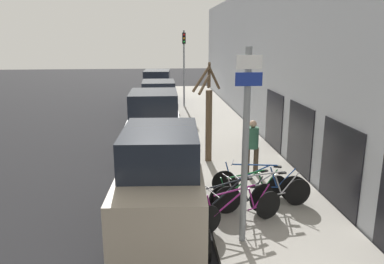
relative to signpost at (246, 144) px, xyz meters
The scene contains 16 objects.
ground_plane 7.24m from the signpost, 103.17° to the left, with size 80.00×80.00×0.00m, color black.
sidewalk_curb 9.80m from the signpost, 83.81° to the left, with size 3.20×32.00×0.15m.
building_facade 9.88m from the signpost, 73.57° to the left, with size 0.23×32.00×6.50m.
signpost is the anchor object (origin of this frame).
bicycle_0 1.77m from the signpost, 85.44° to the left, with size 2.14×0.89×0.93m.
bicycle_1 1.89m from the signpost, 92.66° to the left, with size 2.24×1.03×0.97m.
bicycle_2 2.30m from the signpost, 59.13° to the left, with size 2.52×0.54×0.95m.
bicycle_3 2.48m from the signpost, 71.89° to the left, with size 2.16×0.83×0.85m.
bicycle_4 2.71m from the signpost, 66.06° to the left, with size 2.36×0.80×0.98m.
parked_car_0 2.24m from the signpost, 148.56° to the left, with size 2.16×4.63×2.35m.
parked_car_1 6.88m from the signpost, 105.74° to the left, with size 2.12×4.28×2.38m.
parked_car_2 12.32m from the signpost, 97.77° to the left, with size 2.00×4.29×2.12m.
parked_car_3 17.30m from the signpost, 95.72° to the left, with size 2.17×4.53×2.24m.
pedestrian_near 4.19m from the signpost, 73.51° to the left, with size 0.44×0.37×1.67m.
street_tree 5.26m from the signpost, 90.23° to the left, with size 1.06×1.89×3.32m.
traffic_light 15.80m from the signpost, 90.37° to the left, with size 0.20×0.30×4.50m.
Camera 1 is at (-0.09, -2.36, 4.23)m, focal length 35.00 mm.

